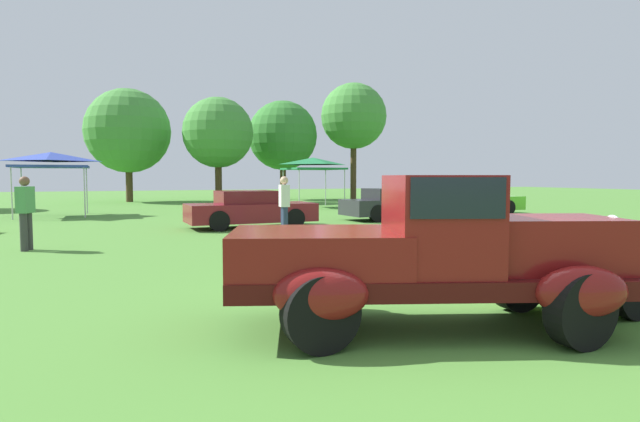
{
  "coord_description": "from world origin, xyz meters",
  "views": [
    {
      "loc": [
        -3.27,
        -4.76,
        1.69
      ],
      "look_at": [
        0.05,
        3.26,
        1.1
      ],
      "focal_mm": 28.91,
      "sensor_mm": 36.0,
      "label": 1
    }
  ],
  "objects": [
    {
      "name": "canopy_tent_left_field",
      "position": [
        -5.42,
        19.65,
        2.42
      ],
      "size": [
        2.88,
        2.88,
        2.71
      ],
      "color": "#B7B7BC",
      "rests_on": "ground_plane"
    },
    {
      "name": "feature_pickup_truck",
      "position": [
        -0.0,
        -0.04,
        0.87
      ],
      "size": [
        4.5,
        2.87,
        1.7
      ],
      "color": "#400B0B",
      "rests_on": "ground_plane"
    },
    {
      "name": "ground_plane",
      "position": [
        0.0,
        0.0,
        0.0
      ],
      "size": [
        120.0,
        120.0,
        0.0
      ],
      "primitive_type": "plane",
      "color": "#4C8433"
    },
    {
      "name": "canopy_tent_center_field",
      "position": [
        7.11,
        21.29,
        2.42
      ],
      "size": [
        2.86,
        2.86,
        2.71
      ],
      "color": "#B7B7BC",
      "rests_on": "ground_plane"
    },
    {
      "name": "spectator_between_cars",
      "position": [
        4.69,
        5.53,
        0.91
      ],
      "size": [
        0.44,
        0.46,
        1.69
      ],
      "color": "#383838",
      "rests_on": "ground_plane"
    },
    {
      "name": "show_car_charcoal",
      "position": [
        7.05,
        12.72,
        0.6
      ],
      "size": [
        4.06,
        1.87,
        1.22
      ],
      "color": "#28282D",
      "rests_on": "ground_plane"
    },
    {
      "name": "treeline_mid_left",
      "position": [
        -1.9,
        31.62,
        4.67
      ],
      "size": [
        5.52,
        5.52,
        7.44
      ],
      "color": "#47331E",
      "rests_on": "ground_plane"
    },
    {
      "name": "treeline_far_right",
      "position": [
        13.71,
        29.74,
        6.11
      ],
      "size": [
        4.84,
        4.84,
        8.56
      ],
      "color": "#47331E",
      "rests_on": "ground_plane"
    },
    {
      "name": "show_car_lime",
      "position": [
        11.71,
        13.82,
        0.6
      ],
      "size": [
        4.63,
        1.86,
        1.22
      ],
      "color": "#60C62D",
      "rests_on": "ground_plane"
    },
    {
      "name": "spectator_near_truck",
      "position": [
        -4.99,
        8.54,
        0.91
      ],
      "size": [
        0.37,
        0.46,
        1.69
      ],
      "color": "#383838",
      "rests_on": "ground_plane"
    },
    {
      "name": "spectator_by_row",
      "position": [
        1.2,
        8.6,
        0.91
      ],
      "size": [
        0.29,
        0.43,
        1.69
      ],
      "color": "#283351",
      "rests_on": "ground_plane"
    },
    {
      "name": "treeline_center",
      "position": [
        3.43,
        28.66,
        4.5
      ],
      "size": [
        4.54,
        4.54,
        6.78
      ],
      "color": "#47331E",
      "rests_on": "ground_plane"
    },
    {
      "name": "treeline_mid_right",
      "position": [
        8.55,
        30.82,
        4.62
      ],
      "size": [
        4.97,
        4.97,
        7.12
      ],
      "color": "#47331E",
      "rests_on": "ground_plane"
    },
    {
      "name": "show_car_burgundy",
      "position": [
        1.07,
        11.74,
        0.6
      ],
      "size": [
        4.21,
        1.82,
        1.22
      ],
      "color": "maroon",
      "rests_on": "ground_plane"
    }
  ]
}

